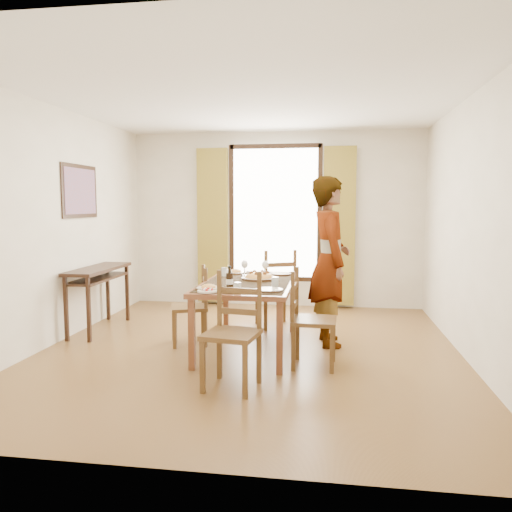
# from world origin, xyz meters

# --- Properties ---
(ground) EXTENTS (5.00, 5.00, 0.00)m
(ground) POSITION_xyz_m (0.00, 0.00, 0.00)
(ground) COLOR #53361A
(ground) RESTS_ON ground
(room_shell) EXTENTS (4.60, 5.10, 2.74)m
(room_shell) POSITION_xyz_m (-0.00, 0.13, 1.54)
(room_shell) COLOR white
(room_shell) RESTS_ON ground
(console_table) EXTENTS (0.38, 1.20, 0.80)m
(console_table) POSITION_xyz_m (-2.03, 0.60, 0.68)
(console_table) COLOR black
(console_table) RESTS_ON ground
(dining_table) EXTENTS (0.97, 1.70, 0.76)m
(dining_table) POSITION_xyz_m (-0.02, 0.07, 0.69)
(dining_table) COLOR brown
(dining_table) RESTS_ON ground
(chair_west) EXTENTS (0.50, 0.50, 0.89)m
(chair_west) POSITION_xyz_m (-0.69, 0.17, 0.41)
(chair_west) COLOR brown
(chair_west) RESTS_ON ground
(chair_north) EXTENTS (0.60, 0.60, 1.02)m
(chair_north) POSITION_xyz_m (0.17, 1.10, 0.47)
(chair_north) COLOR brown
(chair_north) RESTS_ON ground
(chair_south) EXTENTS (0.51, 0.51, 1.00)m
(chair_south) POSITION_xyz_m (0.03, -1.09, 0.47)
(chair_south) COLOR brown
(chair_south) RESTS_ON ground
(chair_east) EXTENTS (0.44, 0.44, 0.96)m
(chair_east) POSITION_xyz_m (0.68, -0.43, 0.45)
(chair_east) COLOR brown
(chair_east) RESTS_ON ground
(man) EXTENTS (0.86, 0.71, 1.90)m
(man) POSITION_xyz_m (0.85, 0.40, 0.95)
(man) COLOR gray
(man) RESTS_ON ground
(plate_sw) EXTENTS (0.27, 0.27, 0.05)m
(plate_sw) POSITION_xyz_m (-0.33, -0.51, 0.78)
(plate_sw) COLOR silver
(plate_sw) RESTS_ON dining_table
(plate_se) EXTENTS (0.27, 0.27, 0.05)m
(plate_se) POSITION_xyz_m (0.27, -0.51, 0.78)
(plate_se) COLOR silver
(plate_se) RESTS_ON dining_table
(plate_nw) EXTENTS (0.27, 0.27, 0.05)m
(plate_nw) POSITION_xyz_m (-0.28, 0.64, 0.78)
(plate_nw) COLOR silver
(plate_nw) RESTS_ON dining_table
(plate_ne) EXTENTS (0.27, 0.27, 0.05)m
(plate_ne) POSITION_xyz_m (0.27, 0.61, 0.78)
(plate_ne) COLOR silver
(plate_ne) RESTS_ON dining_table
(pasta_platter) EXTENTS (0.40, 0.40, 0.10)m
(pasta_platter) POSITION_xyz_m (0.08, 0.20, 0.81)
(pasta_platter) COLOR #B35D16
(pasta_platter) RESTS_ON dining_table
(caprese_plate) EXTENTS (0.20, 0.20, 0.04)m
(caprese_plate) POSITION_xyz_m (-0.30, -0.66, 0.78)
(caprese_plate) COLOR silver
(caprese_plate) RESTS_ON dining_table
(wine_glass_a) EXTENTS (0.08, 0.08, 0.18)m
(wine_glass_a) POSITION_xyz_m (-0.17, -0.30, 0.85)
(wine_glass_a) COLOR white
(wine_glass_a) RESTS_ON dining_table
(wine_glass_b) EXTENTS (0.08, 0.08, 0.18)m
(wine_glass_b) POSITION_xyz_m (0.11, 0.44, 0.85)
(wine_glass_b) COLOR white
(wine_glass_b) RESTS_ON dining_table
(wine_glass_c) EXTENTS (0.08, 0.08, 0.18)m
(wine_glass_c) POSITION_xyz_m (-0.14, 0.47, 0.85)
(wine_glass_c) COLOR white
(wine_glass_c) RESTS_ON dining_table
(tumbler_a) EXTENTS (0.07, 0.07, 0.10)m
(tumbler_a) POSITION_xyz_m (0.30, -0.26, 0.81)
(tumbler_a) COLOR silver
(tumbler_a) RESTS_ON dining_table
(tumbler_b) EXTENTS (0.07, 0.07, 0.10)m
(tumbler_b) POSITION_xyz_m (-0.36, 0.39, 0.81)
(tumbler_b) COLOR silver
(tumbler_b) RESTS_ON dining_table
(tumbler_c) EXTENTS (0.07, 0.07, 0.10)m
(tumbler_c) POSITION_xyz_m (-0.01, -0.66, 0.81)
(tumbler_c) COLOR silver
(tumbler_c) RESTS_ON dining_table
(wine_bottle) EXTENTS (0.07, 0.07, 0.25)m
(wine_bottle) POSITION_xyz_m (-0.09, -0.62, 0.88)
(wine_bottle) COLOR black
(wine_bottle) RESTS_ON dining_table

